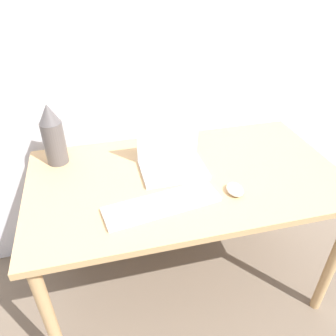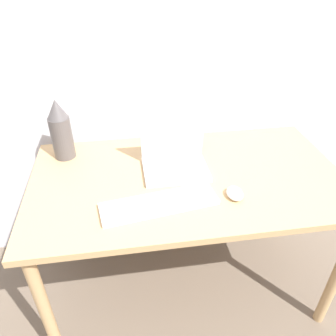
# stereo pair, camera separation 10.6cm
# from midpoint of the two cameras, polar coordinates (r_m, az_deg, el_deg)

# --- Properties ---
(wall_back) EXTENTS (6.00, 0.05, 2.50)m
(wall_back) POSITION_cam_midpoint_polar(r_m,az_deg,el_deg) (1.68, -2.97, 21.96)
(wall_back) COLOR silver
(wall_back) RESTS_ON ground_plane
(desk) EXTENTS (1.41, 0.77, 0.75)m
(desk) POSITION_cam_midpoint_polar(r_m,az_deg,el_deg) (1.53, 1.11, -3.77)
(desk) COLOR tan
(desk) RESTS_ON ground_plane
(laptop) EXTENTS (0.29, 0.23, 0.24)m
(laptop) POSITION_cam_midpoint_polar(r_m,az_deg,el_deg) (1.50, -1.44, 1.75)
(laptop) COLOR silver
(laptop) RESTS_ON desk
(keyboard) EXTENTS (0.48, 0.20, 0.02)m
(keyboard) POSITION_cam_midpoint_polar(r_m,az_deg,el_deg) (1.31, -3.35, -6.36)
(keyboard) COLOR white
(keyboard) RESTS_ON desk
(mouse) EXTENTS (0.07, 0.09, 0.03)m
(mouse) POSITION_cam_midpoint_polar(r_m,az_deg,el_deg) (1.38, 9.44, -3.76)
(mouse) COLOR white
(mouse) RESTS_ON desk
(vase) EXTENTS (0.10, 0.10, 0.30)m
(vase) POSITION_cam_midpoint_polar(r_m,az_deg,el_deg) (1.60, -21.22, 5.34)
(vase) COLOR #514C4C
(vase) RESTS_ON desk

